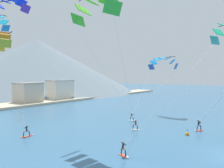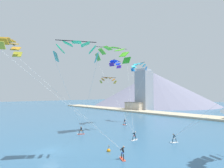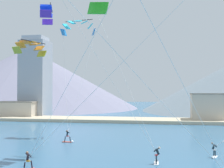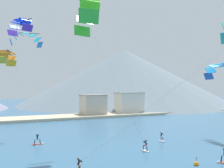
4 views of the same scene
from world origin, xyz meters
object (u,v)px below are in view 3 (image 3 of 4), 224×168
at_px(parafoil_kite_mid_center, 78,27).
at_px(parafoil_kite_distant_low_drift, 30,46).
at_px(kitesurfer_near_lead, 214,154).
at_px(kitesurfer_far_right, 157,158).
at_px(kitesurfer_far_left, 26,165).
at_px(parafoil_kite_distant_high_outer, 47,12).
at_px(kitesurfer_mid_center, 69,139).

distance_m(parafoil_kite_mid_center, parafoil_kite_distant_low_drift, 11.30).
bearing_deg(parafoil_kite_distant_low_drift, kitesurfer_near_lead, -11.25).
bearing_deg(kitesurfer_far_right, parafoil_kite_mid_center, 126.83).
distance_m(kitesurfer_far_left, kitesurfer_far_right, 12.14).
relative_size(parafoil_kite_mid_center, parafoil_kite_distant_low_drift, 3.35).
distance_m(parafoil_kite_mid_center, parafoil_kite_distant_high_outer, 8.62).
height_order(kitesurfer_near_lead, parafoil_kite_distant_low_drift, parafoil_kite_distant_low_drift).
xyz_separation_m(kitesurfer_far_right, parafoil_kite_distant_high_outer, (-15.25, 9.41, 17.24)).
xyz_separation_m(kitesurfer_mid_center, parafoil_kite_distant_low_drift, (-4.68, -2.17, 12.42)).
distance_m(kitesurfer_near_lead, parafoil_kite_distant_high_outer, 27.80).
bearing_deg(kitesurfer_far_left, parafoil_kite_distant_high_outer, 106.25).
bearing_deg(parafoil_kite_mid_center, kitesurfer_mid_center, -82.34).
bearing_deg(kitesurfer_far_left, parafoil_kite_distant_low_drift, 114.39).
height_order(kitesurfer_far_left, parafoil_kite_distant_low_drift, parafoil_kite_distant_low_drift).
bearing_deg(kitesurfer_near_lead, parafoil_kite_distant_high_outer, 164.53).
distance_m(kitesurfer_mid_center, kitesurfer_far_right, 16.06).
bearing_deg(kitesurfer_far_right, parafoil_kite_distant_high_outer, 148.33).
bearing_deg(kitesurfer_near_lead, kitesurfer_far_left, -152.63).
bearing_deg(parafoil_kite_distant_low_drift, kitesurfer_far_left, -65.61).
bearing_deg(parafoil_kite_distant_high_outer, parafoil_kite_distant_low_drift, -143.99).
relative_size(kitesurfer_mid_center, parafoil_kite_distant_low_drift, 0.35).
xyz_separation_m(kitesurfer_far_left, parafoil_kite_mid_center, (-2.31, 22.88, 16.94)).
height_order(kitesurfer_mid_center, parafoil_kite_mid_center, parafoil_kite_mid_center).
relative_size(kitesurfer_mid_center, kitesurfer_far_left, 1.02).
height_order(kitesurfer_far_right, parafoil_kite_distant_low_drift, parafoil_kite_distant_low_drift).
height_order(kitesurfer_far_left, parafoil_kite_mid_center, parafoil_kite_mid_center).
bearing_deg(parafoil_kite_distant_high_outer, kitesurfer_near_lead, -15.47).
distance_m(kitesurfer_mid_center, kitesurfer_far_left, 15.42).
xyz_separation_m(kitesurfer_far_right, parafoil_kite_mid_center, (-13.34, 17.81, 16.94)).
bearing_deg(kitesurfer_near_lead, kitesurfer_far_right, -147.86).
distance_m(kitesurfer_far_right, parafoil_kite_distant_low_drift, 22.58).
bearing_deg(kitesurfer_near_lead, kitesurfer_mid_center, 159.67).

